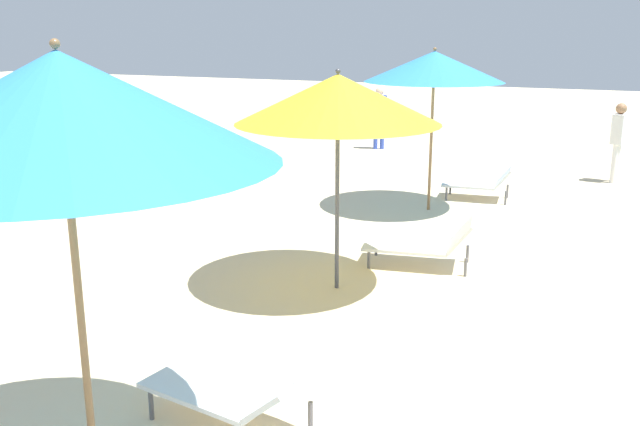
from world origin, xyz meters
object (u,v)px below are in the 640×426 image
Objects in this scene: umbrella_second at (61,108)px; person_walking_near at (379,112)px; lounger_second_shoreside at (233,390)px; person_walking_mid at (618,135)px; umbrella_third at (338,99)px; umbrella_farthest at (434,67)px; lounger_farthest_shoreside at (480,182)px; lounger_third_shoreside at (423,243)px.

umbrella_second is 14.38m from person_walking_near.
person_walking_mid reaches higher than lounger_second_shoreside.
umbrella_second is 1.14× the size of umbrella_third.
lounger_farthest_shoreside is (0.65, 1.11, -2.12)m from umbrella_farthest.
umbrella_farthest is at bearing -174.57° from person_walking_near.
lounger_farthest_shoreside is (0.22, 8.39, -0.01)m from lounger_second_shoreside.
umbrella_third is 8.45m from person_walking_mid.
lounger_farthest_shoreside is at bearing 82.74° from umbrella_third.
umbrella_third is at bearing 76.67° from lounger_farthest_shoreside.
lounger_farthest_shoreside is (0.67, 5.23, -1.95)m from umbrella_third.
umbrella_third is at bearing 49.34° from lounger_third_shoreside.
lounger_second_shoreside is at bearing 68.48° from umbrella_second.
umbrella_farthest is (-0.43, 7.28, 2.10)m from lounger_second_shoreside.
umbrella_second is 1.86× the size of person_walking_near.
lounger_second_shoreside is 4.37m from lounger_third_shoreside.
lounger_farthest_shoreside is 3.49m from person_walking_mid.
person_walking_mid is (2.87, 12.07, -1.62)m from umbrella_second.
umbrella_farthest is 4.92m from person_walking_mid.
umbrella_farthest is (-0.71, 2.91, 2.12)m from lounger_third_shoreside.
umbrella_second is at bearing 170.01° from person_walking_near.
lounger_third_shoreside is at bearing -178.87° from person_walking_near.
umbrella_farthest is 2.12× the size of lounger_farthest_shoreside.
lounger_farthest_shoreside is at bearing 86.09° from umbrella_second.
lounger_farthest_shoreside is 5.78m from person_walking_near.
person_walking_near is 6.06m from person_walking_mid.
umbrella_farthest is 1.71× the size of person_walking_near.
person_walking_near reaches higher than lounger_second_shoreside.
lounger_second_shoreside is at bearing 82.41° from lounger_farthest_shoreside.
umbrella_third is 1.62× the size of person_walking_mid.
umbrella_third is (-0.02, 4.24, -0.32)m from umbrella_second.
lounger_third_shoreside is 0.55× the size of umbrella_farthest.
lounger_second_shoreside is 3.73m from umbrella_third.
lounger_third_shoreside is at bearing 82.64° from umbrella_second.
person_walking_near is (-2.86, 9.75, -1.30)m from umbrella_third.
umbrella_farthest is (0.02, 4.12, 0.17)m from umbrella_third.
umbrella_third reaches higher than lounger_second_shoreside.
lounger_second_shoreside is at bearing -82.00° from umbrella_third.
lounger_farthest_shoreside is (-0.06, 4.02, 0.00)m from lounger_third_shoreside.
umbrella_third is 10.25m from person_walking_near.
umbrella_second is 1.86× the size of person_walking_mid.
lounger_third_shoreside is 0.94× the size of person_walking_near.
lounger_third_shoreside reaches higher than lounger_second_shoreside.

